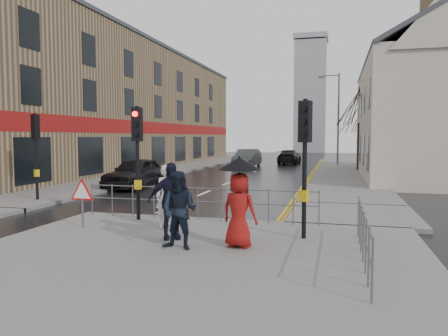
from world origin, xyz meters
The scene contains 24 objects.
ground centered at (0.00, 0.00, 0.00)m, with size 120.00×120.00×0.00m, color black.
near_pavement centered at (3.00, -3.50, 0.07)m, with size 10.00×9.00×0.14m, color #605E5B.
left_pavement centered at (-6.50, 23.00, 0.07)m, with size 4.00×44.00×0.14m, color #605E5B.
right_pavement centered at (6.50, 25.00, 0.07)m, with size 4.00×40.00×0.14m, color #605E5B.
pavement_bridge_right centered at (6.50, 3.00, 0.07)m, with size 4.00×4.20×0.14m, color #605E5B.
building_left_terrace centered at (-12.00, 22.00, 5.00)m, with size 8.00×42.00×10.00m, color #8C7351.
building_right_cream centered at (12.00, 18.00, 4.78)m, with size 9.00×16.40×10.10m.
church_tower centered at (1.50, 62.00, 9.00)m, with size 5.00×5.00×18.00m, color #919499.
traffic_signal_near_left centered at (0.20, 0.20, 2.46)m, with size 0.28×0.27×3.40m.
traffic_signal_near_right centered at (5.20, -1.00, 2.46)m, with size 0.34×0.33×3.40m.
traffic_signal_far_left centered at (-5.50, 3.00, 2.46)m, with size 0.34×0.33×3.40m.
guard_railing_front centered at (1.95, 0.60, 0.86)m, with size 7.14×0.04×1.00m.
guard_railing_side centered at (6.50, -2.75, 0.84)m, with size 0.04×4.54×1.00m.
warning_sign centered at (-0.80, -1.21, 1.04)m, with size 0.80×0.07×1.35m.
street_lamp centered at (5.82, 28.00, 4.71)m, with size 1.83×0.25×8.00m.
tree_near centered at (7.50, 22.00, 5.14)m, with size 2.40×2.40×6.58m.
tree_far centered at (8.00, 30.00, 4.42)m, with size 2.40×2.40×5.64m.
pedestrian_a centered at (1.45, -0.59, 1.00)m, with size 0.63×0.41×1.72m, color silver.
pedestrian_b centered at (2.61, -2.75, 1.01)m, with size 0.84×0.66×1.74m, color black.
pedestrian_with_umbrella centered at (3.85, -2.24, 1.25)m, with size 0.96×0.96×2.03m.
pedestrian_d centered at (2.06, -1.88, 1.08)m, with size 1.10×0.46×1.87m, color black.
car_parked centered at (-4.00, 8.67, 0.77)m, with size 1.83×4.54×1.55m, color black.
car_mid centered at (-1.46, 24.68, 0.78)m, with size 1.65×4.72×1.56m, color #4D5153.
car_far centered at (1.50, 30.39, 0.67)m, with size 1.88×4.64×1.35m, color black.
Camera 1 is at (5.96, -11.72, 2.64)m, focal length 35.00 mm.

